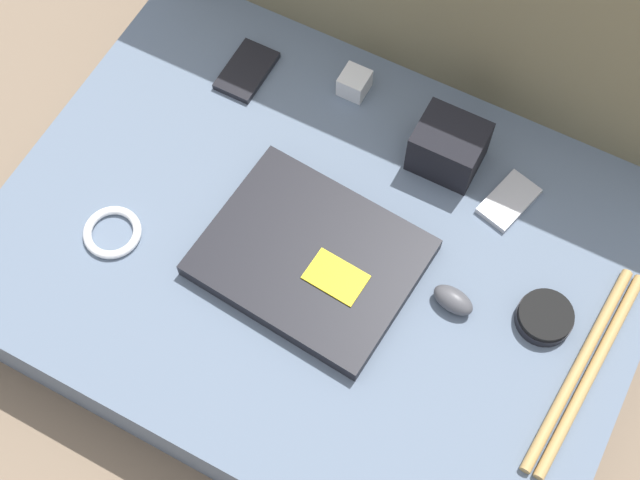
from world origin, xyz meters
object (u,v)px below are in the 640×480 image
object	(u,v)px
computer_mouse	(453,300)
speaker_puck	(545,317)
charger_brick	(354,83)
camera_pouch	(449,147)
phone_silver	(247,71)
laptop	(310,257)
phone_black	(509,201)

from	to	relation	value
computer_mouse	speaker_puck	world-z (taller)	computer_mouse
charger_brick	speaker_puck	bearing A→B (deg)	-28.69
computer_mouse	camera_pouch	world-z (taller)	camera_pouch
computer_mouse	phone_silver	world-z (taller)	computer_mouse
speaker_puck	phone_silver	size ratio (longest dim) A/B	0.76
laptop	speaker_puck	size ratio (longest dim) A/B	3.92
laptop	charger_brick	distance (m)	0.34
speaker_puck	phone_black	xyz separation A→B (m)	(-0.13, 0.17, -0.01)
camera_pouch	phone_silver	bearing A→B (deg)	179.92
computer_mouse	phone_silver	size ratio (longest dim) A/B	0.62
phone_silver	speaker_puck	bearing A→B (deg)	-16.73
computer_mouse	phone_silver	distance (m)	0.55
laptop	camera_pouch	distance (m)	0.29
speaker_puck	charger_brick	size ratio (longest dim) A/B	1.79
laptop	speaker_puck	world-z (taller)	laptop
camera_pouch	phone_black	bearing A→B (deg)	-11.15
phone_silver	phone_black	bearing A→B (deg)	-2.81
camera_pouch	charger_brick	size ratio (longest dim) A/B	2.26
computer_mouse	speaker_puck	size ratio (longest dim) A/B	0.82
computer_mouse	charger_brick	size ratio (longest dim) A/B	1.46
computer_mouse	camera_pouch	size ratio (longest dim) A/B	0.65
computer_mouse	phone_black	bearing A→B (deg)	96.07
computer_mouse	speaker_puck	bearing A→B (deg)	25.40
phone_black	laptop	bearing A→B (deg)	-119.22
laptop	charger_brick	world-z (taller)	charger_brick
speaker_puck	phone_silver	bearing A→B (deg)	163.26
speaker_puck	phone_black	bearing A→B (deg)	127.33
speaker_puck	phone_black	size ratio (longest dim) A/B	0.77
camera_pouch	laptop	bearing A→B (deg)	-112.78
computer_mouse	phone_black	distance (m)	0.21
phone_silver	phone_black	size ratio (longest dim) A/B	1.02
charger_brick	camera_pouch	bearing A→B (deg)	-15.76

